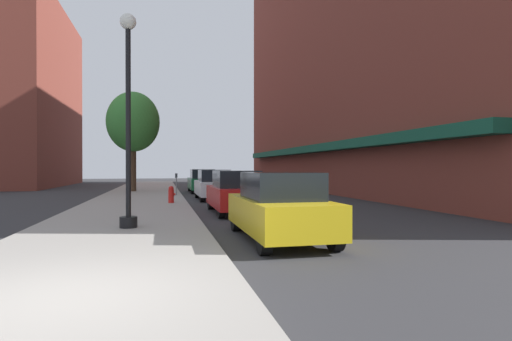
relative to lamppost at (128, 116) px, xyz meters
name	(u,v)px	position (x,y,z in m)	size (l,w,h in m)	color
ground_plane	(211,198)	(3.70, 11.88, -3.20)	(90.00, 90.00, 0.00)	#2D2D30
sidewalk_slab	(141,197)	(-0.30, 12.88, -3.14)	(4.80, 50.00, 0.12)	gray
building_right_brick	(353,44)	(14.69, 15.88, 7.73)	(6.80, 40.00, 21.92)	brown
building_far_background	(30,97)	(-11.31, 30.88, 5.30)	(6.80, 18.00, 17.04)	brown
lamppost	(128,116)	(0.00, 0.00, 0.00)	(0.48, 0.48, 5.90)	black
fire_hydrant	(171,194)	(1.33, 7.76, -2.68)	(0.33, 0.26, 0.79)	red
parking_meter_near	(176,181)	(1.75, 13.22, -2.25)	(0.14, 0.09, 1.31)	slate
tree_near	(133,122)	(-1.05, 17.97, 1.76)	(3.65, 3.65, 6.97)	#422D1E
car_yellow	(279,207)	(3.70, -2.16, -2.39)	(1.80, 4.30, 1.66)	black
car_red	(236,192)	(3.70, 3.87, -2.39)	(1.80, 4.30, 1.66)	black
car_white	(214,185)	(3.70, 10.74, -2.39)	(1.80, 4.30, 1.66)	black
car_green	(202,181)	(3.70, 17.40, -2.39)	(1.80, 4.30, 1.66)	black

